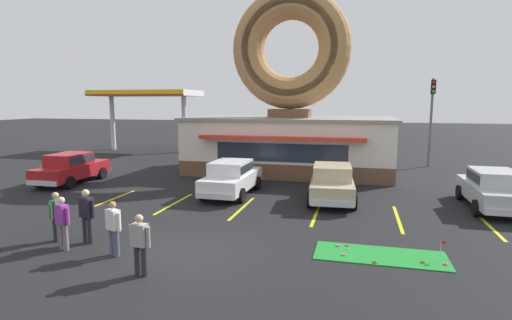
% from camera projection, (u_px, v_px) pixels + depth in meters
% --- Properties ---
extents(ground_plane, '(160.00, 160.00, 0.00)m').
position_uv_depth(ground_plane, '(185.00, 252.00, 11.46)').
color(ground_plane, black).
extents(donut_shop_building, '(12.30, 6.75, 10.96)m').
position_uv_depth(donut_shop_building, '(290.00, 111.00, 24.13)').
color(donut_shop_building, brown).
rests_on(donut_shop_building, ground).
extents(putting_mat, '(3.60, 1.44, 0.03)m').
position_uv_depth(putting_mat, '(380.00, 256.00, 11.15)').
color(putting_mat, '#1E842D').
rests_on(putting_mat, ground).
extents(mini_donut_near_left, '(0.13, 0.13, 0.04)m').
position_uv_depth(mini_donut_near_left, '(344.00, 255.00, 11.12)').
color(mini_donut_near_left, '#D8667F').
rests_on(mini_donut_near_left, putting_mat).
extents(mini_donut_near_right, '(0.13, 0.13, 0.04)m').
position_uv_depth(mini_donut_near_right, '(375.00, 262.00, 10.60)').
color(mini_donut_near_right, brown).
rests_on(mini_donut_near_right, putting_mat).
extents(mini_donut_mid_left, '(0.13, 0.13, 0.04)m').
position_uv_depth(mini_donut_mid_left, '(347.00, 245.00, 11.86)').
color(mini_donut_mid_left, '#A5724C').
rests_on(mini_donut_mid_left, putting_mat).
extents(mini_donut_mid_centre, '(0.13, 0.13, 0.04)m').
position_uv_depth(mini_donut_mid_centre, '(423.00, 262.00, 10.61)').
color(mini_donut_mid_centre, brown).
rests_on(mini_donut_mid_centre, putting_mat).
extents(mini_donut_mid_right, '(0.13, 0.13, 0.04)m').
position_uv_depth(mini_donut_mid_right, '(338.00, 246.00, 11.83)').
color(mini_donut_mid_right, '#D8667F').
rests_on(mini_donut_mid_right, putting_mat).
extents(mini_donut_far_left, '(0.13, 0.13, 0.04)m').
position_uv_depth(mini_donut_far_left, '(446.00, 264.00, 10.48)').
color(mini_donut_far_left, '#D8667F').
rests_on(mini_donut_far_left, putting_mat).
extents(golf_ball, '(0.04, 0.04, 0.04)m').
position_uv_depth(golf_ball, '(348.00, 248.00, 11.59)').
color(golf_ball, white).
rests_on(golf_ball, putting_mat).
extents(putting_flag_pin, '(0.13, 0.01, 0.55)m').
position_uv_depth(putting_flag_pin, '(442.00, 246.00, 10.73)').
color(putting_flag_pin, silver).
rests_on(putting_flag_pin, putting_mat).
extents(car_white, '(2.02, 4.58, 1.60)m').
position_uv_depth(car_white, '(232.00, 176.00, 18.43)').
color(car_white, silver).
rests_on(car_white, ground).
extents(car_silver, '(2.02, 4.58, 1.60)m').
position_uv_depth(car_silver, '(493.00, 188.00, 15.94)').
color(car_silver, '#B2B5BA').
rests_on(car_silver, ground).
extents(car_champagne, '(2.21, 4.66, 1.60)m').
position_uv_depth(car_champagne, '(332.00, 181.00, 17.29)').
color(car_champagne, '#BCAD89').
rests_on(car_champagne, ground).
extents(car_red, '(2.09, 4.61, 1.60)m').
position_uv_depth(car_red, '(71.00, 167.00, 21.12)').
color(car_red, maroon).
rests_on(car_red, ground).
extents(pedestrian_blue_sweater_man, '(0.59, 0.29, 1.68)m').
position_uv_depth(pedestrian_blue_sweater_man, '(87.00, 213.00, 12.05)').
color(pedestrian_blue_sweater_man, '#232328').
rests_on(pedestrian_blue_sweater_man, ground).
extents(pedestrian_hooded_kid, '(0.56, 0.36, 1.56)m').
position_uv_depth(pedestrian_hooded_kid, '(113.00, 226.00, 11.06)').
color(pedestrian_hooded_kid, '#474C66').
rests_on(pedestrian_hooded_kid, ground).
extents(pedestrian_leather_jacket_man, '(0.27, 0.59, 1.54)m').
position_uv_depth(pedestrian_leather_jacket_man, '(57.00, 214.00, 12.26)').
color(pedestrian_leather_jacket_man, '#232328').
rests_on(pedestrian_leather_jacket_man, ground).
extents(pedestrian_clipboard_woman, '(0.59, 0.28, 1.56)m').
position_uv_depth(pedestrian_clipboard_woman, '(140.00, 242.00, 9.78)').
color(pedestrian_clipboard_woman, '#232328').
rests_on(pedestrian_clipboard_woman, ground).
extents(pedestrian_beanie_man, '(0.57, 0.34, 1.58)m').
position_uv_depth(pedestrian_beanie_man, '(62.00, 221.00, 11.52)').
color(pedestrian_beanie_man, slate).
rests_on(pedestrian_beanie_man, ground).
extents(trash_bin, '(0.57, 0.57, 0.97)m').
position_uv_depth(trash_bin, '(186.00, 167.00, 23.54)').
color(trash_bin, '#51565B').
rests_on(trash_bin, ground).
extents(traffic_light_pole, '(0.28, 0.47, 5.80)m').
position_uv_depth(traffic_light_pole, '(432.00, 111.00, 26.13)').
color(traffic_light_pole, '#595B60').
rests_on(traffic_light_pole, ground).
extents(gas_station_canopy, '(9.00, 4.46, 5.30)m').
position_uv_depth(gas_station_canopy, '(146.00, 95.00, 34.74)').
color(gas_station_canopy, silver).
rests_on(gas_station_canopy, ground).
extents(parking_stripe_far_left, '(0.12, 3.60, 0.01)m').
position_uv_depth(parking_stripe_far_left, '(112.00, 199.00, 17.66)').
color(parking_stripe_far_left, yellow).
rests_on(parking_stripe_far_left, ground).
extents(parking_stripe_left, '(0.12, 3.60, 0.01)m').
position_uv_depth(parking_stripe_left, '(174.00, 204.00, 16.93)').
color(parking_stripe_left, yellow).
rests_on(parking_stripe_left, ground).
extents(parking_stripe_mid_left, '(0.12, 3.60, 0.01)m').
position_uv_depth(parking_stripe_mid_left, '(242.00, 208.00, 16.19)').
color(parking_stripe_mid_left, yellow).
rests_on(parking_stripe_mid_left, ground).
extents(parking_stripe_centre, '(0.12, 3.60, 0.01)m').
position_uv_depth(parking_stripe_centre, '(316.00, 213.00, 15.46)').
color(parking_stripe_centre, yellow).
rests_on(parking_stripe_centre, ground).
extents(parking_stripe_mid_right, '(0.12, 3.60, 0.01)m').
position_uv_depth(parking_stripe_mid_right, '(398.00, 219.00, 14.73)').
color(parking_stripe_mid_right, yellow).
rests_on(parking_stripe_mid_right, ground).
extents(parking_stripe_right, '(0.12, 3.60, 0.01)m').
position_uv_depth(parking_stripe_right, '(488.00, 225.00, 13.99)').
color(parking_stripe_right, yellow).
rests_on(parking_stripe_right, ground).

